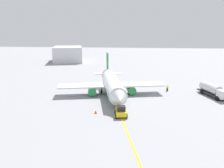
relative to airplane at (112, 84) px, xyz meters
name	(u,v)px	position (x,y,z in m)	size (l,w,h in m)	color
ground_plane	(112,95)	(0.43, 0.11, -2.80)	(400.00, 400.00, 0.00)	#939399
airplane	(112,84)	(0.00, 0.00, 0.00)	(30.17, 28.21, 9.97)	white
fuel_tanker	(213,90)	(-1.82, 25.93, -1.08)	(10.34, 5.48, 3.15)	#2D2D33
pushback_tug	(121,111)	(14.68, 3.78, -1.79)	(3.89, 2.86, 2.20)	yellow
refueling_worker	(167,88)	(-5.71, 15.04, -1.98)	(0.49, 0.60, 1.71)	navy
safety_cone_nose	(96,112)	(13.98, -1.41, -2.47)	(0.60, 0.60, 0.67)	#F2590F
distant_hangar	(68,54)	(-65.97, -34.77, 1.51)	(26.38, 21.76, 8.64)	silver
taxi_line_marking	(112,95)	(0.43, 0.11, -2.80)	(73.28, 0.30, 0.01)	yellow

